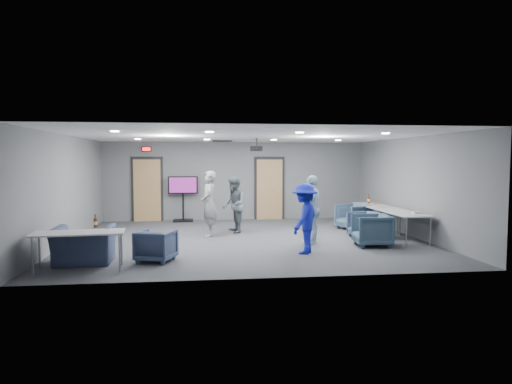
{
  "coord_description": "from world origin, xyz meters",
  "views": [
    {
      "loc": [
        -1.21,
        -11.82,
        2.08
      ],
      "look_at": [
        0.32,
        0.62,
        1.2
      ],
      "focal_mm": 32.0,
      "sensor_mm": 36.0,
      "label": 1
    }
  ],
  "objects": [
    {
      "name": "chair_front_a",
      "position": [
        -2.12,
        -2.4,
        0.33
      ],
      "size": [
        0.9,
        0.91,
        0.66
      ],
      "primitive_type": "imported",
      "rotation": [
        0.0,
        0.0,
        2.8
      ],
      "color": "#3A4564",
      "rests_on": "floor"
    },
    {
      "name": "chair_right_a",
      "position": [
        3.35,
        1.34,
        0.38
      ],
      "size": [
        1.08,
        1.07,
        0.76
      ],
      "primitive_type": "imported",
      "rotation": [
        0.0,
        0.0,
        -1.19
      ],
      "color": "#3D536A",
      "rests_on": "floor"
    },
    {
      "name": "snack_box",
      "position": [
        4.21,
        1.63,
        0.75
      ],
      "size": [
        0.21,
        0.15,
        0.04
      ],
      "primitive_type": "cube",
      "rotation": [
        0.0,
        0.0,
        -0.13
      ],
      "color": "#D15A34",
      "rests_on": "table_right_a"
    },
    {
      "name": "door_left",
      "position": [
        -3.0,
        3.95,
        1.07
      ],
      "size": [
        1.06,
        0.17,
        2.24
      ],
      "color": "black",
      "rests_on": "wall_back"
    },
    {
      "name": "wall_right",
      "position": [
        4.5,
        0.0,
        1.35
      ],
      "size": [
        0.02,
        8.0,
        2.7
      ],
      "primitive_type": "cube",
      "color": "slate",
      "rests_on": "floor"
    },
    {
      "name": "hvac_diffuser",
      "position": [
        -0.5,
        2.8,
        2.69
      ],
      "size": [
        0.6,
        0.6,
        0.03
      ],
      "primitive_type": "cube",
      "color": "black",
      "rests_on": "ceiling"
    },
    {
      "name": "door_right",
      "position": [
        1.2,
        3.95,
        1.07
      ],
      "size": [
        1.06,
        0.17,
        2.24
      ],
      "color": "black",
      "rests_on": "wall_back"
    },
    {
      "name": "person_c",
      "position": [
        1.56,
        -0.79,
        0.85
      ],
      "size": [
        0.79,
        1.08,
        1.7
      ],
      "primitive_type": "imported",
      "rotation": [
        0.0,
        0.0,
        -2.0
      ],
      "color": "silver",
      "rests_on": "floor"
    },
    {
      "name": "wrapper",
      "position": [
        4.22,
        -0.93,
        0.75
      ],
      "size": [
        0.21,
        0.15,
        0.05
      ],
      "primitive_type": "cube",
      "rotation": [
        0.0,
        0.0,
        0.06
      ],
      "color": "silver",
      "rests_on": "table_right_b"
    },
    {
      "name": "wall_front",
      "position": [
        0.0,
        -4.0,
        1.35
      ],
      "size": [
        9.0,
        0.02,
        2.7
      ],
      "primitive_type": "cube",
      "color": "slate",
      "rests_on": "floor"
    },
    {
      "name": "person_d",
      "position": [
        1.09,
        -1.97,
        0.78
      ],
      "size": [
        1.04,
        1.17,
        1.57
      ],
      "primitive_type": "imported",
      "rotation": [
        0.0,
        0.0,
        -2.14
      ],
      "color": "#1C27BC",
      "rests_on": "floor"
    },
    {
      "name": "chair_right_c",
      "position": [
        2.9,
        -1.32,
        0.39
      ],
      "size": [
        0.92,
        0.9,
        0.78
      ],
      "primitive_type": "imported",
      "rotation": [
        0.0,
        0.0,
        -1.66
      ],
      "color": "#35495B",
      "rests_on": "floor"
    },
    {
      "name": "projector",
      "position": [
        0.38,
        0.93,
        2.4
      ],
      "size": [
        0.4,
        0.37,
        0.36
      ],
      "rotation": [
        0.0,
        0.0,
        -0.24
      ],
      "color": "black",
      "rests_on": "ceiling"
    },
    {
      "name": "chair_front_b",
      "position": [
        -3.55,
        -2.4,
        0.37
      ],
      "size": [
        1.16,
        1.01,
        0.74
      ],
      "primitive_type": "imported",
      "rotation": [
        0.0,
        0.0,
        3.16
      ],
      "color": "#37415F",
      "rests_on": "floor"
    },
    {
      "name": "table_right_a",
      "position": [
        4.0,
        1.25,
        0.69
      ],
      "size": [
        0.77,
        1.85,
        0.73
      ],
      "rotation": [
        0.0,
        0.0,
        1.57
      ],
      "color": "#B8BABD",
      "rests_on": "floor"
    },
    {
      "name": "exit_sign",
      "position": [
        -3.0,
        3.93,
        2.45
      ],
      "size": [
        0.32,
        0.08,
        0.16
      ],
      "color": "black",
      "rests_on": "wall_back"
    },
    {
      "name": "table_right_b",
      "position": [
        4.0,
        -0.65,
        0.69
      ],
      "size": [
        0.77,
        1.85,
        0.73
      ],
      "rotation": [
        0.0,
        0.0,
        1.57
      ],
      "color": "#B8BABD",
      "rests_on": "floor"
    },
    {
      "name": "downlights",
      "position": [
        0.0,
        0.0,
        2.68
      ],
      "size": [
        6.18,
        3.78,
        0.02
      ],
      "color": "white",
      "rests_on": "ceiling"
    },
    {
      "name": "chair_right_b",
      "position": [
        3.18,
        -0.18,
        0.35
      ],
      "size": [
        0.94,
        0.93,
        0.7
      ],
      "primitive_type": "imported",
      "rotation": [
        0.0,
        0.0,
        -1.29
      ],
      "color": "#394762",
      "rests_on": "floor"
    },
    {
      "name": "wall_left",
      "position": [
        -4.5,
        0.0,
        1.35
      ],
      "size": [
        0.02,
        8.0,
        2.7
      ],
      "primitive_type": "cube",
      "color": "slate",
      "rests_on": "floor"
    },
    {
      "name": "person_a",
      "position": [
        -0.98,
        0.64,
        0.89
      ],
      "size": [
        0.45,
        0.67,
        1.78
      ],
      "primitive_type": "imported",
      "rotation": [
        0.0,
        0.0,
        -1.53
      ],
      "color": "gray",
      "rests_on": "floor"
    },
    {
      "name": "floor",
      "position": [
        0.0,
        0.0,
        0.0
      ],
      "size": [
        9.0,
        9.0,
        0.0
      ],
      "primitive_type": "plane",
      "color": "#373A3F",
      "rests_on": "ground"
    },
    {
      "name": "wall_back",
      "position": [
        0.0,
        4.0,
        1.35
      ],
      "size": [
        9.0,
        0.02,
        2.7
      ],
      "primitive_type": "cube",
      "color": "slate",
      "rests_on": "floor"
    },
    {
      "name": "person_b",
      "position": [
        -0.26,
        1.14,
        0.8
      ],
      "size": [
        0.71,
        0.86,
        1.6
      ],
      "primitive_type": "imported",
      "rotation": [
        0.0,
        0.0,
        -1.43
      ],
      "color": "slate",
      "rests_on": "floor"
    },
    {
      "name": "table_front_left",
      "position": [
        -3.49,
        -3.0,
        0.68
      ],
      "size": [
        1.73,
        0.86,
        0.73
      ],
      "rotation": [
        0.0,
        0.0,
        0.1
      ],
      "color": "#B8BABD",
      "rests_on": "floor"
    },
    {
      "name": "bottle_front",
      "position": [
        -3.29,
        -2.48,
        0.83
      ],
      "size": [
        0.07,
        0.07,
        0.27
      ],
      "color": "#602E10",
      "rests_on": "table_front_left"
    },
    {
      "name": "bottle_right",
      "position": [
        3.99,
        1.75,
        0.84
      ],
      "size": [
        0.08,
        0.08,
        0.3
      ],
      "color": "#602E10",
      "rests_on": "table_right_a"
    },
    {
      "name": "ceiling",
      "position": [
        0.0,
        0.0,
        2.7
      ],
      "size": [
        9.0,
        9.0,
        0.0
      ],
      "primitive_type": "plane",
      "rotation": [
        3.14,
        0.0,
        0.0
      ],
      "color": "white",
      "rests_on": "wall_back"
    },
    {
      "name": "tv_stand",
      "position": [
        -1.79,
        3.75,
        0.87
      ],
      "size": [
        1.0,
        0.48,
        1.53
      ],
      "color": "black",
      "rests_on": "floor"
    }
  ]
}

